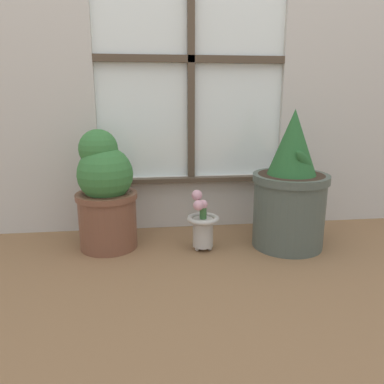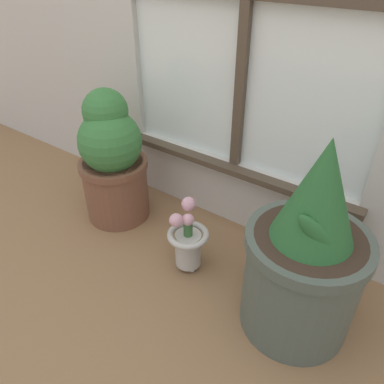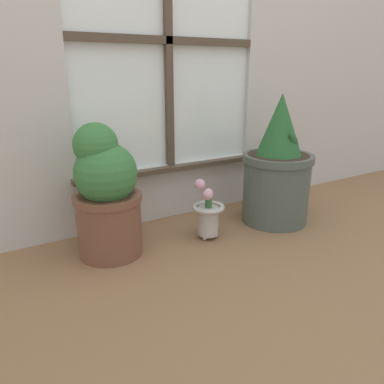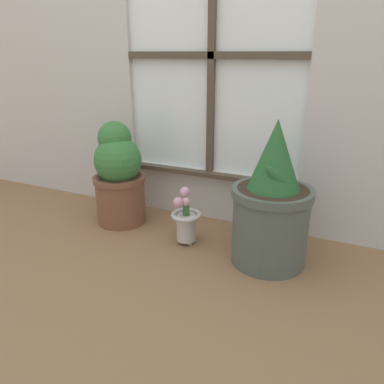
# 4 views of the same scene
# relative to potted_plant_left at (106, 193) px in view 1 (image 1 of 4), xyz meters

# --- Properties ---
(ground_plane) EXTENTS (10.00, 10.00, 0.00)m
(ground_plane) POSITION_rel_potted_plant_left_xyz_m (0.43, -0.29, -0.27)
(ground_plane) COLOR olive
(potted_plant_left) EXTENTS (0.29, 0.29, 0.56)m
(potted_plant_left) POSITION_rel_potted_plant_left_xyz_m (0.00, 0.00, 0.00)
(potted_plant_left) COLOR brown
(potted_plant_left) RESTS_ON ground_plane
(potted_plant_right) EXTENTS (0.36, 0.36, 0.65)m
(potted_plant_right) POSITION_rel_potted_plant_left_xyz_m (0.86, -0.09, 0.00)
(potted_plant_right) COLOR #4C564C
(potted_plant_right) RESTS_ON ground_plane
(flower_vase) EXTENTS (0.15, 0.15, 0.28)m
(flower_vase) POSITION_rel_potted_plant_left_xyz_m (0.45, -0.09, -0.14)
(flower_vase) COLOR #BCB7AD
(flower_vase) RESTS_ON ground_plane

